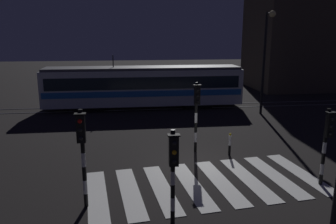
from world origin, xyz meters
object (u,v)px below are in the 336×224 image
Objects in this scene: traffic_light_median_centre at (197,107)px; bollard_island_edge at (230,144)px; street_lamp_trackside_right at (266,51)px; tram at (144,86)px; traffic_light_corner_near_right at (327,136)px; traffic_light_kerb_mid_left at (173,164)px; traffic_light_corner_near_left at (82,145)px.

traffic_light_median_centre is 3.15× the size of bollard_island_edge.
street_lamp_trackside_right is at bearing 57.94° from bollard_island_edge.
traffic_light_median_centre is 0.23× the size of tram.
traffic_light_corner_near_right is at bearing -46.46° from traffic_light_median_centre.
traffic_light_kerb_mid_left is at bearing -162.24° from traffic_light_corner_near_right.
street_lamp_trackside_right is (6.43, 7.20, 2.28)m from traffic_light_median_centre.
traffic_light_corner_near_left is at bearing 153.96° from traffic_light_kerb_mid_left.
traffic_light_kerb_mid_left is 0.99× the size of traffic_light_corner_near_right.
bollard_island_edge is at bearing -21.93° from traffic_light_median_centre.
traffic_light_median_centre reaches higher than bollard_island_edge.
tram is 13.91× the size of bollard_island_edge.
traffic_light_median_centre is at bearing -131.80° from street_lamp_trackside_right.
traffic_light_corner_near_left is 0.22× the size of tram.
traffic_light_corner_near_left is 15.62m from tram.
bollard_island_edge is (1.54, -0.62, -1.75)m from traffic_light_median_centre.
street_lamp_trackside_right is 10.07m from bollard_island_edge.
tram is at bearing 107.74° from bollard_island_edge.
tram reaches higher than traffic_light_corner_near_left.
street_lamp_trackside_right is 9.48m from tram.
traffic_light_corner_near_right is at bearing 3.83° from traffic_light_corner_near_left.
traffic_light_median_centre reaches higher than traffic_light_corner_near_right.
tram is (-8.44, 3.25, -2.84)m from street_lamp_trackside_right.
traffic_light_median_centre is at bearing 72.14° from traffic_light_kerb_mid_left.
traffic_light_corner_near_left is 6.87m from traffic_light_median_centre.
traffic_light_corner_near_right is at bearing 17.76° from traffic_light_kerb_mid_left.
street_lamp_trackside_right is (8.46, 13.47, 2.59)m from traffic_light_kerb_mid_left.
traffic_light_median_centre is (2.02, 6.27, 0.31)m from traffic_light_kerb_mid_left.
traffic_light_corner_near_left reaches higher than bollard_island_edge.
bollard_island_edge is at bearing -72.26° from tram.
traffic_light_kerb_mid_left is 16.12m from street_lamp_trackside_right.
tram is at bearing 100.85° from traffic_light_median_centre.
traffic_light_kerb_mid_left is 0.42× the size of street_lamp_trackside_right.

